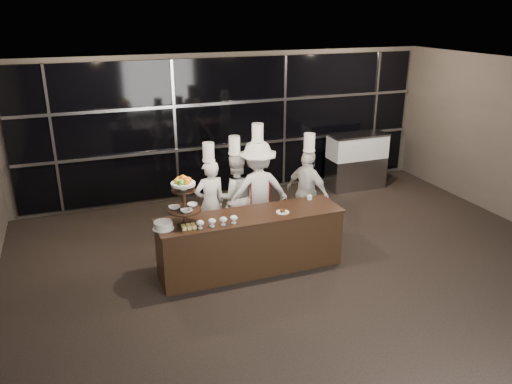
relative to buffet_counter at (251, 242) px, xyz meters
name	(u,v)px	position (x,y,z in m)	size (l,w,h in m)	color
room	(356,210)	(0.79, -1.61, 1.03)	(10.00, 10.00, 10.00)	black
window_wall	(231,126)	(0.79, 3.33, 1.04)	(8.60, 0.10, 2.80)	black
buffet_counter	(251,242)	(0.00, 0.00, 0.00)	(2.84, 0.74, 0.92)	black
display_stand	(184,197)	(-1.00, 0.00, 0.87)	(0.48, 0.48, 0.74)	black
compotes	(217,220)	(-0.58, -0.22, 0.54)	(0.61, 0.11, 0.12)	silver
layer_cake	(163,225)	(-1.32, -0.05, 0.51)	(0.30, 0.30, 0.11)	white
pastry_squares	(189,227)	(-0.99, -0.17, 0.48)	(0.20, 0.13, 0.05)	#E2CF6E
small_plate	(283,212)	(0.48, -0.10, 0.47)	(0.20, 0.20, 0.05)	white
chef_cup	(310,197)	(1.11, 0.25, 0.49)	(0.08, 0.08, 0.07)	white
display_case	(357,158)	(3.50, 2.69, 0.22)	(1.30, 0.57, 1.24)	#A5A5AA
chef_a	(210,201)	(-0.33, 1.07, 0.32)	(0.59, 0.43, 1.80)	white
chef_b	(235,195)	(0.15, 1.19, 0.32)	(0.77, 0.61, 1.84)	silver
chef_c	(258,190)	(0.51, 1.03, 0.42)	(1.16, 0.70, 2.05)	white
chef_d	(307,192)	(1.40, 0.90, 0.32)	(0.72, 0.98, 1.84)	silver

